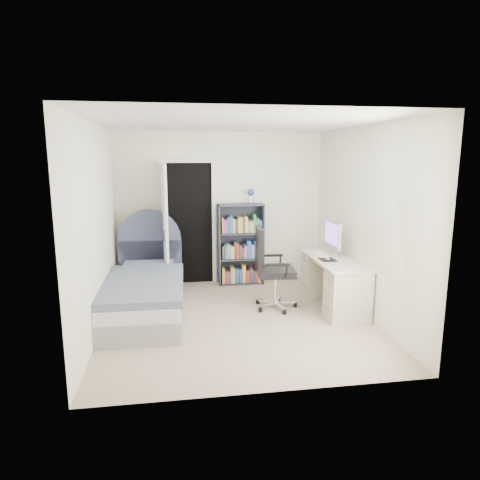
{
  "coord_description": "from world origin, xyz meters",
  "views": [
    {
      "loc": [
        -0.78,
        -5.25,
        2.1
      ],
      "look_at": [
        0.1,
        0.39,
        0.98
      ],
      "focal_mm": 32.0,
      "sensor_mm": 36.0,
      "label": 1
    }
  ],
  "objects": [
    {
      "name": "floor_lamp",
      "position": [
        -0.93,
        1.69,
        0.53
      ],
      "size": [
        0.19,
        0.19,
        1.31
      ],
      "color": "silver",
      "rests_on": "ground"
    },
    {
      "name": "desk",
      "position": [
        1.41,
        0.27,
        0.39
      ],
      "size": [
        0.58,
        1.44,
        1.18
      ],
      "color": "beige",
      "rests_on": "ground"
    },
    {
      "name": "nightstand",
      "position": [
        -1.05,
        1.59,
        0.4
      ],
      "size": [
        0.41,
        0.41,
        0.61
      ],
      "color": "#D8AA85",
      "rests_on": "ground"
    },
    {
      "name": "room_shell",
      "position": [
        0.0,
        0.0,
        1.25
      ],
      "size": [
        3.5,
        3.7,
        2.6
      ],
      "color": "gray",
      "rests_on": "ground"
    },
    {
      "name": "door",
      "position": [
        -0.79,
        1.51,
        1.03
      ],
      "size": [
        0.92,
        0.83,
        2.06
      ],
      "color": "black",
      "rests_on": "ground"
    },
    {
      "name": "bookcase",
      "position": [
        0.31,
        1.62,
        0.62
      ],
      "size": [
        0.75,
        0.32,
        1.59
      ],
      "color": "#3A3D4F",
      "rests_on": "ground"
    },
    {
      "name": "bed",
      "position": [
        -1.19,
        0.44,
        0.3
      ],
      "size": [
        1.06,
        2.15,
        1.3
      ],
      "color": "gray",
      "rests_on": "ground"
    },
    {
      "name": "office_chair",
      "position": [
        0.51,
        0.37,
        0.63
      ],
      "size": [
        0.6,
        0.62,
        1.15
      ],
      "color": "silver",
      "rests_on": "ground"
    }
  ]
}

